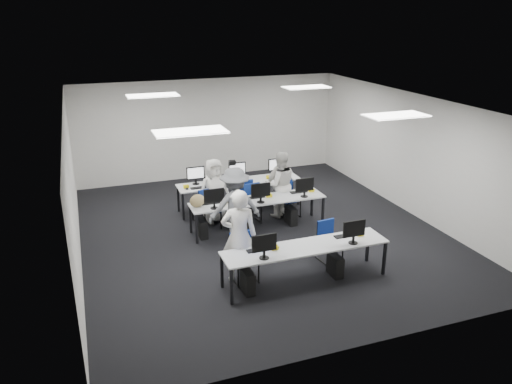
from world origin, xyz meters
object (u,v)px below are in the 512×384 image
object	(u,v)px
chair_4	(289,206)
desk_front	(306,249)
desk_mid	(258,202)
student_2	(215,191)
chair_1	(329,248)
chair_2	(213,215)
chair_7	(284,201)
chair_0	(244,266)
photographer	(235,207)
chair_5	(204,210)
student_0	(239,236)
student_3	(280,184)
chair_3	(248,209)
student_1	(280,184)
chair_6	(248,206)

from	to	relation	value
chair_4	desk_front	bearing A→B (deg)	-120.40
desk_mid	student_2	size ratio (longest dim) A/B	2.03
desk_mid	student_2	bearing A→B (deg)	136.53
chair_1	chair_2	world-z (taller)	chair_2
chair_1	chair_7	size ratio (longest dim) A/B	1.00
chair_0	photographer	distance (m)	1.69
chair_5	chair_7	distance (m)	2.11
student_0	student_3	world-z (taller)	student_0
desk_mid	student_0	world-z (taller)	student_0
chair_3	student_0	world-z (taller)	student_0
student_1	student_3	xyz separation A→B (m)	(0.05, 0.13, -0.05)
chair_5	student_0	xyz separation A→B (m)	(-0.06, -2.99, 0.64)
desk_mid	student_1	xyz separation A→B (m)	(0.78, 0.55, 0.15)
chair_7	student_3	xyz separation A→B (m)	(-0.19, -0.18, 0.52)
chair_6	chair_5	bearing A→B (deg)	168.41
chair_0	chair_7	bearing A→B (deg)	53.24
chair_3	chair_7	size ratio (longest dim) A/B	1.18
student_2	student_3	size ratio (longest dim) A/B	1.00
desk_front	chair_1	size ratio (longest dim) A/B	3.83
desk_front	student_3	distance (m)	3.39
student_1	chair_0	bearing A→B (deg)	63.57
desk_mid	student_1	world-z (taller)	student_1
chair_0	student_0	world-z (taller)	student_0
desk_front	chair_5	world-z (taller)	chair_5
desk_mid	photographer	xyz separation A→B (m)	(-0.75, -0.60, 0.20)
chair_0	chair_5	world-z (taller)	chair_0
desk_front	chair_4	bearing A→B (deg)	72.10
student_1	student_2	size ratio (longest dim) A/B	1.06
chair_6	photographer	bearing A→B (deg)	-126.30
chair_1	photographer	bearing A→B (deg)	132.31
desk_front	student_0	distance (m)	1.27
desk_mid	student_0	size ratio (longest dim) A/B	1.74
desk_front	chair_1	world-z (taller)	chair_1
desk_mid	student_1	distance (m)	0.97
desk_mid	chair_0	size ratio (longest dim) A/B	3.47
chair_2	chair_4	distance (m)	1.94
desk_front	photographer	xyz separation A→B (m)	(-0.75, 2.00, 0.20)
chair_6	chair_3	bearing A→B (deg)	-115.24
desk_front	student_0	world-z (taller)	student_0
chair_2	student_3	xyz separation A→B (m)	(1.78, 0.16, 0.52)
photographer	desk_front	bearing A→B (deg)	113.02
desk_front	chair_7	xyz separation A→B (m)	(1.02, 3.47, -0.42)
chair_3	chair_7	world-z (taller)	chair_3
desk_mid	chair_4	xyz separation A→B (m)	(0.99, 0.46, -0.40)
student_0	student_2	world-z (taller)	student_0
chair_3	chair_1	bearing A→B (deg)	-78.50
chair_2	student_3	size ratio (longest dim) A/B	0.54
chair_5	student_2	size ratio (longest dim) A/B	0.56
desk_front	student_0	size ratio (longest dim) A/B	1.74
photographer	chair_4	bearing A→B (deg)	-146.09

